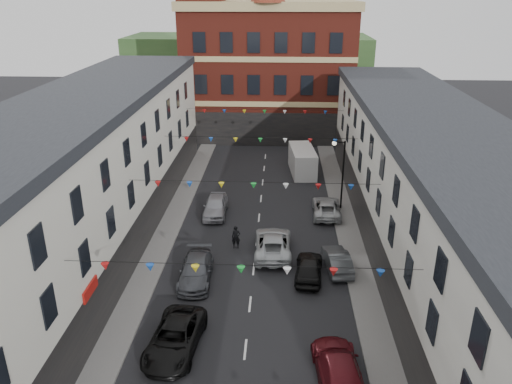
% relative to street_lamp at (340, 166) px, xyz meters
% --- Properties ---
extents(ground, '(160.00, 160.00, 0.00)m').
position_rel_street_lamp_xyz_m(ground, '(-6.55, -14.00, -3.90)').
color(ground, black).
rests_on(ground, ground).
extents(pavement_left, '(1.80, 64.00, 0.15)m').
position_rel_street_lamp_xyz_m(pavement_left, '(-13.45, -12.00, -3.83)').
color(pavement_left, '#605E5B').
rests_on(pavement_left, ground).
extents(pavement_right, '(1.80, 64.00, 0.15)m').
position_rel_street_lamp_xyz_m(pavement_right, '(0.35, -12.00, -3.83)').
color(pavement_right, '#605E5B').
rests_on(pavement_right, ground).
extents(terrace_left, '(8.40, 56.00, 10.70)m').
position_rel_street_lamp_xyz_m(terrace_left, '(-18.33, -13.00, 1.44)').
color(terrace_left, beige).
rests_on(terrace_left, ground).
extents(terrace_right, '(8.40, 56.00, 9.70)m').
position_rel_street_lamp_xyz_m(terrace_right, '(5.23, -13.00, 0.95)').
color(terrace_right, silver).
rests_on(terrace_right, ground).
extents(civic_building, '(20.60, 13.30, 18.50)m').
position_rel_street_lamp_xyz_m(civic_building, '(-6.55, 23.95, 4.23)').
color(civic_building, maroon).
rests_on(civic_building, ground).
extents(clock_tower, '(5.60, 5.60, 30.00)m').
position_rel_street_lamp_xyz_m(clock_tower, '(-14.05, 21.00, 11.03)').
color(clock_tower, maroon).
rests_on(clock_tower, ground).
extents(distant_hill, '(40.00, 14.00, 10.00)m').
position_rel_street_lamp_xyz_m(distant_hill, '(-10.55, 48.00, 1.10)').
color(distant_hill, '#2B4F24').
rests_on(distant_hill, ground).
extents(street_lamp, '(1.10, 0.36, 6.00)m').
position_rel_street_lamp_xyz_m(street_lamp, '(0.00, 0.00, 0.00)').
color(street_lamp, black).
rests_on(street_lamp, ground).
extents(car_left_c, '(2.85, 5.39, 1.44)m').
position_rel_street_lamp_xyz_m(car_left_c, '(-10.15, -18.17, -3.18)').
color(car_left_c, black).
rests_on(car_left_c, ground).
extents(car_left_d, '(2.19, 4.97, 1.42)m').
position_rel_street_lamp_xyz_m(car_left_d, '(-10.15, -11.53, -3.19)').
color(car_left_d, '#46484E').
rests_on(car_left_d, ground).
extents(car_left_e, '(1.88, 4.59, 1.56)m').
position_rel_street_lamp_xyz_m(car_left_e, '(-10.15, -1.52, -3.12)').
color(car_left_e, gray).
rests_on(car_left_e, ground).
extents(car_right_c, '(2.53, 5.32, 1.50)m').
position_rel_street_lamp_xyz_m(car_right_c, '(-2.02, -20.03, -3.16)').
color(car_right_c, '#581118').
rests_on(car_right_c, ground).
extents(car_right_d, '(2.09, 4.38, 1.44)m').
position_rel_street_lamp_xyz_m(car_right_d, '(-2.95, -10.83, -3.18)').
color(car_right_d, black).
rests_on(car_right_d, ground).
extents(car_right_e, '(1.89, 4.22, 1.35)m').
position_rel_street_lamp_xyz_m(car_right_e, '(-1.05, -9.73, -3.23)').
color(car_right_e, '#484C4F').
rests_on(car_right_e, ground).
extents(car_right_f, '(2.31, 4.83, 1.33)m').
position_rel_street_lamp_xyz_m(car_right_f, '(-1.05, -1.13, -3.24)').
color(car_right_f, '#AFB2B4').
rests_on(car_right_f, ground).
extents(moving_car, '(2.61, 5.50, 1.52)m').
position_rel_street_lamp_xyz_m(moving_car, '(-5.31, -7.79, -3.15)').
color(moving_car, silver).
rests_on(moving_car, ground).
extents(white_van, '(2.76, 5.93, 2.54)m').
position_rel_street_lamp_xyz_m(white_van, '(-2.67, 8.93, -2.64)').
color(white_van, silver).
rests_on(white_van, ground).
extents(pedestrian, '(0.66, 0.46, 1.71)m').
position_rel_street_lamp_xyz_m(pedestrian, '(-7.97, -7.14, -3.05)').
color(pedestrian, black).
rests_on(pedestrian, ground).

